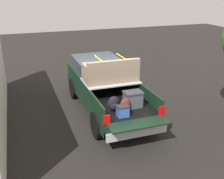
{
  "coord_description": "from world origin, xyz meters",
  "views": [
    {
      "loc": [
        -9.13,
        3.04,
        4.58
      ],
      "look_at": [
        -0.6,
        0.0,
        1.1
      ],
      "focal_mm": 43.84,
      "sensor_mm": 36.0,
      "label": 1
    }
  ],
  "objects": [
    {
      "name": "ground_plane",
      "position": [
        0.0,
        0.0,
        0.0
      ],
      "size": [
        40.0,
        40.0,
        0.0
      ],
      "primitive_type": "plane",
      "color": "black"
    },
    {
      "name": "pickup_truck",
      "position": [
        0.35,
        -0.0,
        0.96
      ],
      "size": [
        6.05,
        2.06,
        2.23
      ],
      "color": "black",
      "rests_on": "ground_plane"
    }
  ]
}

